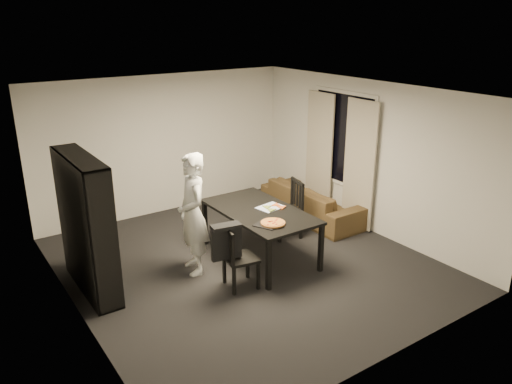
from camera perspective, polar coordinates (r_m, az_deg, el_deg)
room at (r=7.21m, az=-1.18°, el=1.04°), size 5.01×5.51×2.61m
window_pane at (r=9.12m, az=9.90°, el=6.01°), size 0.02×1.40×1.60m
window_frame at (r=9.12m, az=9.88°, el=6.00°), size 0.03×1.52×1.72m
curtain_left at (r=8.80m, az=11.72°, el=3.03°), size 0.03×0.70×2.25m
curtain_right at (r=9.52m, az=7.24°, el=4.53°), size 0.03×0.70×2.25m
bookshelf at (r=7.03m, az=-18.82°, el=-3.60°), size 0.35×1.50×1.90m
dining_table at (r=7.63m, az=0.43°, el=-2.56°), size 1.05×1.89×0.79m
chair_left at (r=6.86m, az=-2.41°, el=-7.09°), size 0.48×0.48×0.90m
chair_right at (r=8.47m, az=4.02°, el=-1.45°), size 0.55×0.55×0.98m
draped_jacket at (r=6.72m, az=-3.41°, el=-5.52°), size 0.43×0.24×0.50m
person at (r=7.21m, az=-7.25°, el=-2.52°), size 0.54×0.72×1.80m
baking_tray at (r=7.12m, az=1.50°, el=-3.59°), size 0.50×0.46×0.01m
pepperoni_pizza at (r=7.08m, az=1.96°, el=-3.54°), size 0.35×0.35×0.03m
kitchen_towel at (r=7.71m, az=1.66°, el=-1.75°), size 0.45×0.36×0.01m
pizza_slices at (r=7.68m, az=2.04°, el=-1.75°), size 0.44×0.40×0.01m
sofa at (r=9.35m, az=6.41°, el=-1.09°), size 0.84×2.15×0.63m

